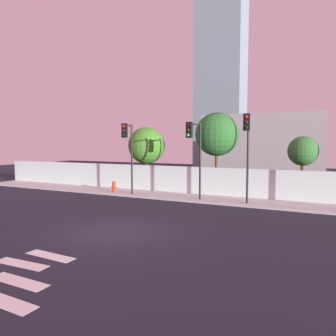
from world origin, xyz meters
The scene contains 13 objects.
ground_plane centered at (0.00, 0.00, 0.00)m, with size 80.00×80.00×0.00m, color black.
sidewalk centered at (0.00, 8.20, 0.07)m, with size 36.00×2.40×0.15m, color #B1B1B1.
perimeter_wall centered at (0.00, 9.49, 1.05)m, with size 36.00×0.18×1.80m, color silver.
crosswalk_marking centered at (0.22, -4.53, 0.00)m, with size 3.35×3.05×0.01m.
traffic_light_left centered at (-4.07, 7.02, 3.52)m, with size 0.36×1.22×4.63m.
traffic_light_center centered at (3.61, 7.03, 3.73)m, with size 0.36×1.23×4.93m.
traffic_light_right centered at (0.60, 6.89, 3.50)m, with size 0.47×1.46×4.57m.
fire_hydrant centered at (-5.61, 7.57, 0.56)m, with size 0.44×0.26×0.76m.
roadside_tree_leftmost centered at (-4.87, 10.82, 3.35)m, with size 2.82×2.82×4.77m.
roadside_tree_midleft centered at (0.72, 10.82, 4.13)m, with size 2.99×2.99×5.63m.
roadside_tree_midright centered at (6.21, 10.82, 3.02)m, with size 1.82×1.82×3.96m.
low_building_distant centered at (1.80, 23.49, 3.21)m, with size 11.65×6.00×6.42m, color #9E9E9E.
tower_on_skyline centered at (-6.53, 35.49, 16.39)m, with size 6.76×5.00×32.79m, color gray.
Camera 1 is at (7.33, -10.25, 3.50)m, focal length 33.78 mm.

